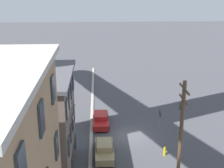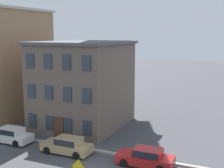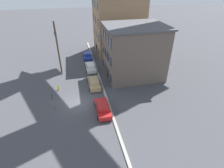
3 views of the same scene
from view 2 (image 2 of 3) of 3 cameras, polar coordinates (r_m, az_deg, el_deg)
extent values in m
cube|color=#9E998E|center=(27.18, 0.97, -12.69)|extent=(56.00, 0.36, 0.16)
cube|color=#66564C|center=(34.54, -5.22, -0.27)|extent=(8.39, 10.01, 9.09)
cube|color=#4C4C51|center=(34.08, -5.34, 7.55)|extent=(8.89, 10.51, 0.30)
cube|color=#2D3842|center=(32.80, -14.34, -6.46)|extent=(0.90, 0.10, 1.40)
cube|color=#2D3842|center=(32.13, -14.56, -1.25)|extent=(0.90, 0.10, 1.40)
cube|color=#2D3842|center=(31.73, -14.78, 4.14)|extent=(0.90, 0.10, 1.40)
cube|color=#2D3842|center=(31.58, -11.33, -6.96)|extent=(0.90, 0.10, 1.40)
cube|color=#2D3842|center=(30.88, -11.50, -1.55)|extent=(0.90, 0.10, 1.40)
cube|color=#2D3842|center=(30.47, -11.69, 4.06)|extent=(0.90, 0.10, 1.40)
cube|color=#2D3842|center=(30.45, -8.07, -7.48)|extent=(0.90, 0.10, 1.40)
cube|color=#2D3842|center=(29.73, -8.20, -1.88)|extent=(0.90, 0.10, 1.40)
cube|color=#2D3842|center=(29.30, -8.34, 3.95)|extent=(0.90, 0.10, 1.40)
cube|color=#2D3842|center=(29.44, -4.57, -8.01)|extent=(0.90, 0.10, 1.40)
cube|color=#2D3842|center=(28.68, -4.64, -2.22)|extent=(0.90, 0.10, 1.40)
cube|color=#2D3842|center=(28.24, -4.73, 3.82)|extent=(0.90, 0.10, 1.40)
cube|color=#472D1E|center=(31.12, -9.71, -7.95)|extent=(1.10, 0.10, 2.20)
cube|color=silver|center=(31.56, -18.17, -9.14)|extent=(4.40, 1.80, 0.70)
cube|color=silver|center=(31.25, -17.95, -8.11)|extent=(2.20, 1.51, 0.55)
cube|color=#1E232D|center=(31.25, -17.95, -8.11)|extent=(2.02, 1.58, 0.48)
cylinder|color=black|center=(33.16, -19.04, -8.65)|extent=(0.66, 0.22, 0.66)
cylinder|color=black|center=(30.10, -17.16, -10.39)|extent=(0.66, 0.22, 0.66)
cylinder|color=black|center=(31.32, -15.10, -9.52)|extent=(0.66, 0.22, 0.66)
cube|color=tan|center=(27.69, -8.27, -11.37)|extent=(4.40, 1.80, 0.70)
cube|color=tan|center=(27.38, -7.94, -10.21)|extent=(2.20, 1.51, 0.55)
cube|color=#1E232D|center=(27.38, -7.94, -10.21)|extent=(2.02, 1.58, 0.48)
cylinder|color=black|center=(27.87, -11.79, -11.77)|extent=(0.66, 0.22, 0.66)
cylinder|color=black|center=(29.18, -9.81, -10.74)|extent=(0.66, 0.22, 0.66)
cylinder|color=black|center=(26.38, -6.53, -12.87)|extent=(0.66, 0.22, 0.66)
cylinder|color=black|center=(27.75, -4.71, -11.70)|extent=(0.66, 0.22, 0.66)
cube|color=#B21E1E|center=(25.12, 6.08, -13.53)|extent=(4.40, 1.80, 0.70)
cube|color=#B21E1E|center=(24.83, 6.55, -12.27)|extent=(2.20, 1.51, 0.55)
cube|color=#1E232D|center=(24.83, 6.55, -12.27)|extent=(2.02, 1.58, 0.48)
cylinder|color=black|center=(24.91, 2.18, -14.19)|extent=(0.66, 0.22, 0.66)
cylinder|color=black|center=(26.38, 3.58, -12.83)|extent=(0.66, 0.22, 0.66)
cylinder|color=black|center=(25.60, 9.85, -13.66)|extent=(0.66, 0.22, 0.66)
cube|color=yellow|center=(19.62, -6.13, -14.81)|extent=(0.96, 0.03, 0.96)
cube|color=black|center=(19.63, -6.11, -14.80)|extent=(1.04, 0.02, 1.04)
camera|label=1|loc=(47.07, -38.51, 15.00)|focal=50.00mm
camera|label=3|loc=(23.21, 57.95, 19.67)|focal=28.00mm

